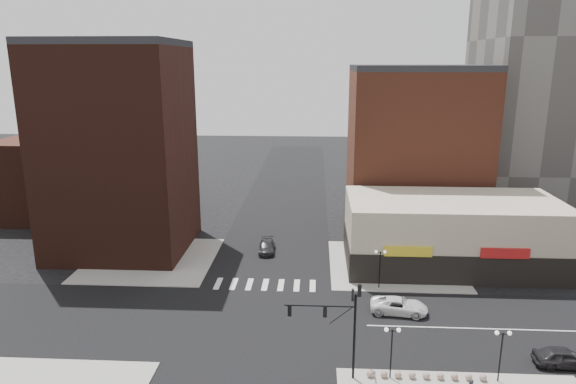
{
  "coord_description": "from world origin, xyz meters",
  "views": [
    {
      "loc": [
        5.2,
        -42.45,
        23.37
      ],
      "look_at": [
        2.51,
        5.65,
        11.0
      ],
      "focal_mm": 32.0,
      "sensor_mm": 36.0,
      "label": 1
    }
  ],
  "objects_px": {
    "traffic_signal": "(342,317)",
    "street_lamp_ne": "(380,259)",
    "street_lamp_se_b": "(502,343)",
    "street_lamp_se_a": "(392,340)",
    "white_suv": "(399,306)",
    "dark_sedan_north": "(267,247)",
    "dark_sedan_east": "(564,357)"
  },
  "relations": [
    {
      "from": "traffic_signal",
      "to": "street_lamp_se_b",
      "type": "distance_m",
      "value": 11.88
    },
    {
      "from": "traffic_signal",
      "to": "street_lamp_se_a",
      "type": "height_order",
      "value": "traffic_signal"
    },
    {
      "from": "street_lamp_se_b",
      "to": "street_lamp_ne",
      "type": "relative_size",
      "value": 1.0
    },
    {
      "from": "street_lamp_se_b",
      "to": "dark_sedan_east",
      "type": "bearing_deg",
      "value": 22.59
    },
    {
      "from": "street_lamp_se_b",
      "to": "street_lamp_se_a",
      "type": "bearing_deg",
      "value": 180.0
    },
    {
      "from": "traffic_signal",
      "to": "street_lamp_ne",
      "type": "distance_m",
      "value": 16.62
    },
    {
      "from": "white_suv",
      "to": "dark_sedan_north",
      "type": "height_order",
      "value": "white_suv"
    },
    {
      "from": "street_lamp_se_b",
      "to": "dark_sedan_east",
      "type": "height_order",
      "value": "street_lamp_se_b"
    },
    {
      "from": "street_lamp_se_a",
      "to": "street_lamp_se_b",
      "type": "bearing_deg",
      "value": 0.0
    },
    {
      "from": "street_lamp_se_a",
      "to": "street_lamp_ne",
      "type": "height_order",
      "value": "same"
    },
    {
      "from": "traffic_signal",
      "to": "street_lamp_ne",
      "type": "relative_size",
      "value": 1.87
    },
    {
      "from": "street_lamp_se_a",
      "to": "street_lamp_se_b",
      "type": "relative_size",
      "value": 1.0
    },
    {
      "from": "street_lamp_se_a",
      "to": "white_suv",
      "type": "relative_size",
      "value": 0.77
    },
    {
      "from": "street_lamp_se_a",
      "to": "street_lamp_ne",
      "type": "distance_m",
      "value": 16.03
    },
    {
      "from": "traffic_signal",
      "to": "white_suv",
      "type": "height_order",
      "value": "traffic_signal"
    },
    {
      "from": "street_lamp_se_a",
      "to": "dark_sedan_east",
      "type": "xyz_separation_m",
      "value": [
        13.86,
        2.44,
        -2.51
      ]
    },
    {
      "from": "dark_sedan_north",
      "to": "traffic_signal",
      "type": "bearing_deg",
      "value": -75.7
    },
    {
      "from": "street_lamp_se_b",
      "to": "dark_sedan_north",
      "type": "distance_m",
      "value": 32.79
    },
    {
      "from": "street_lamp_ne",
      "to": "dark_sedan_east",
      "type": "distance_m",
      "value": 18.86
    },
    {
      "from": "street_lamp_se_b",
      "to": "dark_sedan_east",
      "type": "xyz_separation_m",
      "value": [
        5.86,
        2.44,
        -2.51
      ]
    },
    {
      "from": "traffic_signal",
      "to": "street_lamp_ne",
      "type": "xyz_separation_m",
      "value": [
        4.76,
        15.83,
        -1.67
      ]
    },
    {
      "from": "street_lamp_ne",
      "to": "white_suv",
      "type": "distance_m",
      "value": 6.1
    },
    {
      "from": "street_lamp_se_b",
      "to": "dark_sedan_east",
      "type": "distance_m",
      "value": 6.83
    },
    {
      "from": "street_lamp_se_a",
      "to": "street_lamp_se_b",
      "type": "height_order",
      "value": "same"
    },
    {
      "from": "street_lamp_se_b",
      "to": "white_suv",
      "type": "relative_size",
      "value": 0.77
    },
    {
      "from": "white_suv",
      "to": "traffic_signal",
      "type": "bearing_deg",
      "value": 157.36
    },
    {
      "from": "traffic_signal",
      "to": "street_lamp_se_a",
      "type": "relative_size",
      "value": 1.87
    },
    {
      "from": "street_lamp_ne",
      "to": "dark_sedan_north",
      "type": "relative_size",
      "value": 0.88
    },
    {
      "from": "dark_sedan_east",
      "to": "dark_sedan_north",
      "type": "height_order",
      "value": "dark_sedan_east"
    },
    {
      "from": "street_lamp_se_a",
      "to": "white_suv",
      "type": "xyz_separation_m",
      "value": [
        2.26,
        10.61,
        -2.54
      ]
    },
    {
      "from": "traffic_signal",
      "to": "dark_sedan_north",
      "type": "distance_m",
      "value": 27.37
    },
    {
      "from": "traffic_signal",
      "to": "dark_sedan_east",
      "type": "distance_m",
      "value": 18.26
    }
  ]
}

